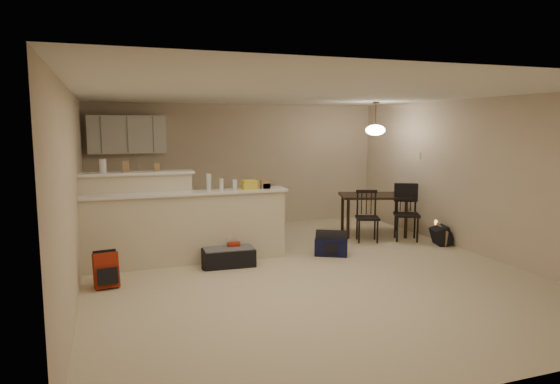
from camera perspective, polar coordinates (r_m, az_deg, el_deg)
name	(u,v)px	position (r m, az deg, el deg)	size (l,w,h in m)	color
room	(303,184)	(7.03, 2.69, 0.94)	(7.00, 7.02, 2.50)	beige
breakfast_bar	(169,224)	(7.63, -12.56, -3.58)	(3.08, 0.58, 1.39)	beige
upper_cabinets	(127,134)	(9.78, -17.10, 6.31)	(1.40, 0.34, 0.70)	white
kitchen_counter	(141,211)	(9.80, -15.56, -2.15)	(1.80, 0.60, 0.90)	white
thermostat	(418,156)	(9.81, 15.53, 4.03)	(0.02, 0.12, 0.12)	beige
jar	(103,166)	(7.59, -19.60, 2.83)	(0.10, 0.10, 0.20)	silver
cereal_box	(126,167)	(7.60, -17.22, 2.78)	(0.10, 0.07, 0.16)	#97734E
small_box	(157,167)	(7.64, -13.89, 2.77)	(0.08, 0.06, 0.12)	#97734E
bottle_a	(209,182)	(7.55, -8.15, 1.11)	(0.07, 0.07, 0.26)	silver
bottle_b	(221,184)	(7.60, -6.71, 0.87)	(0.06, 0.06, 0.18)	silver
bag_lump	(249,185)	(7.71, -3.52, 0.85)	(0.22, 0.18, 0.14)	#97734E
pouch	(266,186)	(7.79, -1.63, 0.71)	(0.12, 0.10, 0.08)	#97734E
extra_item_x	(235,185)	(7.65, -5.19, 0.86)	(0.07, 0.07, 0.16)	silver
extra_item_y	(265,184)	(7.78, -1.70, 0.88)	(0.14, 0.10, 0.13)	#97734E
dining_table	(374,199)	(9.59, 10.65, -0.84)	(1.43, 1.16, 0.77)	black
pendant_lamp	(375,130)	(9.49, 10.84, 7.02)	(0.36, 0.36, 0.62)	brown
dining_chair_near	(367,216)	(9.04, 9.96, -2.76)	(0.40, 0.38, 0.91)	black
dining_chair_far	(407,213)	(9.27, 14.26, -2.35)	(0.44, 0.41, 1.00)	black
suitcase	(228,257)	(7.52, -5.98, -7.36)	(0.76, 0.49, 0.26)	black
red_backpack	(106,270)	(6.84, -19.27, -8.43)	(0.30, 0.19, 0.45)	#9E2411
navy_duffel	(331,247)	(8.07, 5.87, -6.23)	(0.51, 0.28, 0.28)	#101133
black_daypack	(441,236)	(9.16, 17.92, -4.79)	(0.35, 0.25, 0.31)	black
cardboard_sheet	(441,236)	(9.15, 17.93, -4.78)	(0.42, 0.02, 0.32)	#97734E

